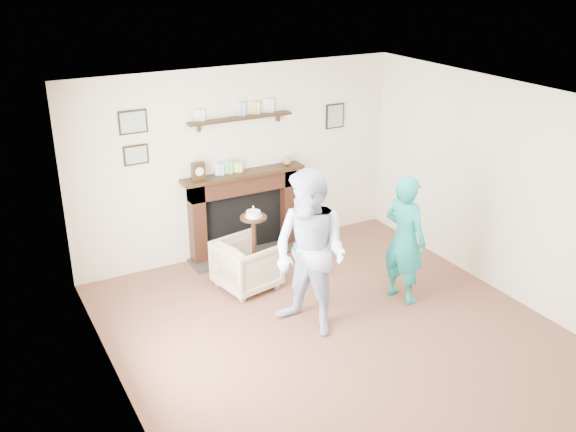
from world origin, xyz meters
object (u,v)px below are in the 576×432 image
object	(u,v)px
man	(309,328)
woman	(400,298)
armchair	(248,287)
pedestal_table	(254,237)

from	to	relation	value
man	woman	xyz separation A→B (m)	(1.28, 0.06, 0.00)
armchair	pedestal_table	size ratio (longest dim) A/B	0.66
armchair	man	distance (m)	1.18
man	woman	size ratio (longest dim) A/B	1.18
woman	pedestal_table	xyz separation A→B (m)	(-1.36, 1.14, 0.63)
man	pedestal_table	xyz separation A→B (m)	(-0.08, 1.20, 0.63)
woman	pedestal_table	distance (m)	1.89
pedestal_table	armchair	bearing A→B (deg)	-158.96
armchair	woman	size ratio (longest dim) A/B	0.44
woman	man	bearing A→B (deg)	78.64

